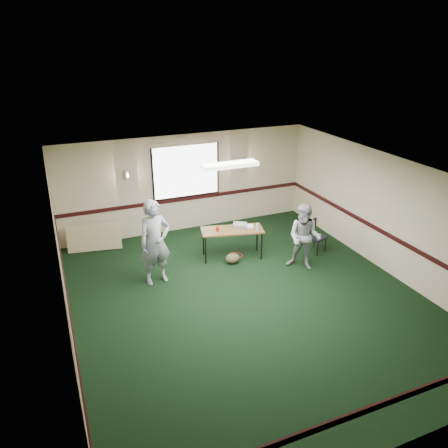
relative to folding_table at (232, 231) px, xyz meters
name	(u,v)px	position (x,y,z in m)	size (l,w,h in m)	color
ground	(248,299)	(-0.46, -1.88, -0.69)	(8.00, 8.00, 0.00)	black
room_shell	(211,197)	(-0.46, 0.24, 0.89)	(8.00, 8.02, 8.00)	#C0AE8B
folding_table	(232,231)	(0.00, 0.00, 0.00)	(1.59, 0.93, 0.75)	#513217
projector	(240,226)	(0.21, 0.02, 0.11)	(0.33, 0.28, 0.11)	gray
game_console	(249,226)	(0.42, -0.04, 0.08)	(0.21, 0.17, 0.05)	white
red_cup	(218,229)	(-0.36, 0.05, 0.11)	(0.08, 0.08, 0.12)	#AF1B0B
water_bottle	(257,227)	(0.53, -0.28, 0.14)	(0.05, 0.05, 0.18)	#8AB5E1
duffel_bag	(233,258)	(-0.12, -0.31, -0.57)	(0.36, 0.27, 0.25)	#433B26
cable_coil	(236,256)	(0.10, 0.00, -0.68)	(0.35, 0.35, 0.02)	red
folded_table	(94,238)	(-3.09, 1.72, -0.35)	(1.34, 0.06, 0.69)	tan
conference_chair	(314,233)	(2.06, -0.48, -0.21)	(0.53, 0.54, 0.82)	black
person_left	(155,242)	(-2.01, -0.43, 0.27)	(0.70, 0.46, 1.93)	#384B7C
person_right	(304,237)	(1.32, -1.16, 0.11)	(0.78, 0.61, 1.60)	#789BBB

